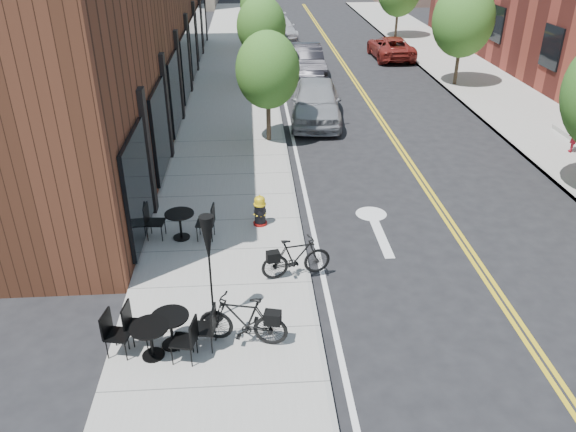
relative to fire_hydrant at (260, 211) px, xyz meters
name	(u,v)px	position (x,y,z in m)	size (l,w,h in m)	color
ground	(312,286)	(1.07, -2.71, -0.52)	(120.00, 120.00, 0.00)	black
sidewalk_near	(231,132)	(-0.93, 7.29, -0.46)	(4.00, 70.00, 0.12)	#9E9B93
sidewalk_far	(540,125)	(11.07, 7.29, -0.46)	(4.00, 70.00, 0.12)	#9E9B93
building_near	(117,21)	(-5.43, 11.29, 2.98)	(5.00, 28.00, 7.00)	#452416
tree_near_a	(268,70)	(0.47, 6.29, 2.09)	(2.20, 2.20, 3.81)	#382B1E
tree_near_b	(261,26)	(0.47, 14.29, 2.20)	(2.30, 2.30, 3.98)	#382B1E
tree_near_c	(258,6)	(0.47, 22.29, 2.01)	(2.10, 2.10, 3.67)	#382B1E
tree_far_b	(463,20)	(9.67, 13.29, 2.54)	(2.80, 2.80, 4.62)	#382B1E
fire_hydrant	(260,211)	(0.00, 0.00, 0.00)	(0.41, 0.41, 0.84)	maroon
bicycle_left	(243,320)	(-0.43, -4.57, 0.11)	(0.48, 1.70, 1.02)	black
bicycle_right	(296,258)	(0.74, -2.44, 0.08)	(0.45, 1.58, 0.95)	black
bistro_set_a	(171,326)	(-1.76, -4.58, 0.05)	(1.67, 0.80, 0.88)	black
bistro_set_b	(151,337)	(-2.08, -4.86, 0.05)	(1.69, 0.84, 0.89)	black
bistro_set_c	(180,222)	(-1.99, -0.57, 0.06)	(1.70, 0.79, 0.91)	black
patio_umbrella	(208,247)	(-1.03, -3.83, 1.26)	(0.37, 0.37, 2.32)	black
parked_car_a	(316,101)	(2.42, 8.58, 0.29)	(1.92, 4.77, 1.62)	#93959B
parked_car_b	(305,61)	(2.67, 15.66, 0.26)	(1.65, 4.73, 1.56)	black
parked_car_c	(279,28)	(1.87, 25.59, 0.20)	(2.00, 4.92, 1.43)	silver
parked_car_far	(391,47)	(7.94, 19.42, 0.11)	(2.07, 4.48, 1.24)	maroon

